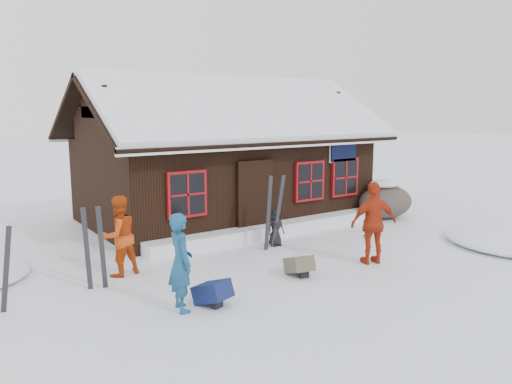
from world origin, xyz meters
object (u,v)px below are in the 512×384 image
skier_orange_right (374,223)px  skier_crouched (276,228)px  skier_teal (181,262)px  backpack_blue (213,296)px  skier_orange_left (119,236)px  boulder (385,201)px  backpack_olive (299,268)px  ski_poles (367,218)px

skier_orange_right → skier_crouched: (-0.88, 2.38, -0.45)m
skier_teal → backpack_blue: 0.88m
skier_orange_left → boulder: bearing=172.8°
skier_crouched → backpack_blue: (-3.23, -2.43, -0.30)m
skier_orange_left → backpack_olive: size_ratio=2.86×
skier_teal → ski_poles: skier_teal is taller
skier_orange_left → skier_crouched: 4.00m
skier_crouched → skier_orange_right: bearing=-67.1°
skier_crouched → ski_poles: ski_poles is taller
skier_crouched → ski_poles: (2.40, -0.81, 0.08)m
skier_teal → skier_orange_right: 4.64m
skier_teal → skier_crouched: (3.77, 2.32, -0.38)m
skier_crouched → backpack_blue: 4.05m
boulder → skier_teal: bearing=-161.0°
boulder → backpack_blue: bearing=-159.1°
boulder → skier_orange_right: bearing=-142.4°
skier_orange_right → backpack_olive: skier_orange_right is taller
skier_orange_right → boulder: (3.90, 3.00, -0.36)m
skier_orange_left → backpack_olive: 3.74m
backpack_blue → backpack_olive: 2.26m
boulder → ski_poles: (-2.37, -1.42, -0.01)m
backpack_blue → backpack_olive: backpack_blue is taller
skier_orange_right → backpack_blue: (-4.10, -0.05, -0.75)m
skier_crouched → backpack_olive: size_ratio=1.60×
skier_orange_right → ski_poles: skier_orange_right is taller
ski_poles → skier_teal: bearing=-166.2°
ski_poles → backpack_olive: bearing=-159.1°
skier_orange_right → ski_poles: 2.22m
boulder → backpack_olive: (-5.77, -2.71, -0.40)m
skier_orange_right → ski_poles: (1.52, 1.58, -0.37)m
boulder → backpack_olive: size_ratio=3.21×
skier_teal → boulder: (8.54, 2.93, -0.29)m
skier_orange_left → ski_poles: size_ratio=1.42×
backpack_blue → skier_orange_left: bearing=88.8°
skier_teal → backpack_blue: (0.54, -0.11, -0.68)m
boulder → backpack_blue: (-8.00, -3.05, -0.39)m
skier_orange_left → skier_crouched: size_ratio=1.79×
skier_crouched → backpack_olive: 2.34m
ski_poles → backpack_blue: ski_poles is taller
boulder → skier_crouched: bearing=-172.7°
skier_teal → boulder: size_ratio=0.90×
skier_teal → skier_orange_right: skier_orange_right is taller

